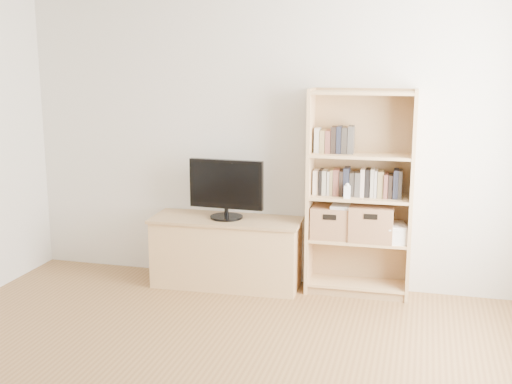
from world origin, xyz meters
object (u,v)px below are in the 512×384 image
(tv_stand, at_px, (227,253))
(laptop, at_px, (352,206))
(television, at_px, (226,189))
(bookshelf, at_px, (360,194))
(basket_left, at_px, (331,222))
(basket_right, at_px, (372,223))
(baby_monitor, at_px, (347,192))

(tv_stand, distance_m, laptop, 1.17)
(tv_stand, bearing_deg, laptop, 1.37)
(television, bearing_deg, bookshelf, 6.64)
(basket_left, height_order, basket_right, basket_right)
(tv_stand, distance_m, basket_left, 0.96)
(tv_stand, bearing_deg, baby_monitor, -3.14)
(bookshelf, relative_size, basket_left, 5.32)
(television, height_order, baby_monitor, television)
(tv_stand, xyz_separation_m, bookshelf, (1.13, 0.08, 0.57))
(basket_left, relative_size, basket_right, 0.91)
(basket_right, distance_m, laptop, 0.21)
(television, bearing_deg, baby_monitor, 1.62)
(tv_stand, bearing_deg, television, 0.00)
(baby_monitor, bearing_deg, bookshelf, 37.35)
(basket_left, bearing_deg, baby_monitor, -34.73)
(television, relative_size, laptop, 2.01)
(bookshelf, distance_m, laptop, 0.12)
(bookshelf, relative_size, basket_right, 4.83)
(basket_right, relative_size, laptop, 1.10)
(baby_monitor, xyz_separation_m, laptop, (0.03, 0.08, -0.14))
(bookshelf, height_order, basket_right, bookshelf)
(television, bearing_deg, basket_right, 6.17)
(bookshelf, xyz_separation_m, television, (-1.13, -0.08, 0.00))
(baby_monitor, distance_m, laptop, 0.16)
(basket_left, bearing_deg, basket_right, -0.57)
(baby_monitor, distance_m, basket_right, 0.35)
(tv_stand, bearing_deg, basket_right, 1.41)
(tv_stand, height_order, basket_right, basket_right)
(baby_monitor, relative_size, laptop, 0.32)
(basket_left, bearing_deg, television, -177.18)
(baby_monitor, xyz_separation_m, basket_left, (-0.14, 0.09, -0.28))
(bookshelf, height_order, baby_monitor, bookshelf)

